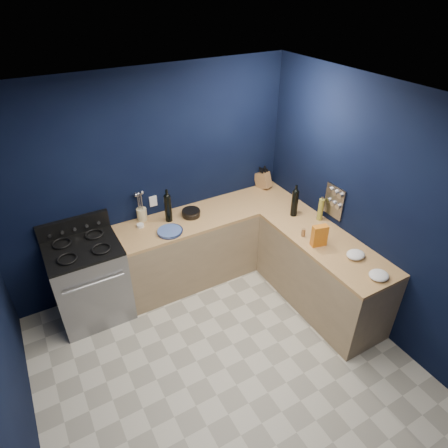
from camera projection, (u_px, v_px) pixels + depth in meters
floor at (225, 369)px, 3.92m from camera, size 3.50×3.50×0.02m
ceiling at (226, 113)px, 2.48m from camera, size 3.50×3.50×0.02m
wall_back at (151, 184)px, 4.48m from camera, size 3.50×0.02×2.60m
wall_right at (376, 214)px, 3.93m from camera, size 0.02×3.50×2.60m
cab_back at (211, 244)px, 4.97m from camera, size 2.30×0.63×0.86m
top_back at (210, 214)px, 4.72m from camera, size 2.30×0.63×0.04m
cab_right at (321, 274)px, 4.48m from camera, size 0.63×1.67×0.86m
top_right at (326, 242)px, 4.23m from camera, size 0.63×1.67×0.04m
gas_range at (90, 282)px, 4.31m from camera, size 0.76×0.66×0.92m
oven_door at (98, 300)px, 4.09m from camera, size 0.59×0.02×0.42m
cooktop at (82, 248)px, 4.05m from camera, size 0.76×0.66×0.03m
backguard at (74, 226)px, 4.21m from camera, size 0.76×0.06×0.20m
spice_panel at (334, 201)px, 4.38m from camera, size 0.02×0.28×0.38m
wall_outlet at (153, 201)px, 4.59m from camera, size 0.09×0.02×0.13m
plate_stack at (170, 232)px, 4.34m from camera, size 0.31×0.31×0.03m
ramekin at (140, 225)px, 4.45m from camera, size 0.10×0.10×0.03m
utensil_crock at (142, 214)px, 4.54m from camera, size 0.15×0.15×0.15m
wine_bottle_back at (168, 208)px, 4.47m from camera, size 0.10×0.10×0.33m
lemon_basket at (191, 213)px, 4.63m from camera, size 0.23×0.23×0.08m
knife_block at (263, 180)px, 5.21m from camera, size 0.18×0.27×0.26m
wine_bottle_right at (295, 203)px, 4.58m from camera, size 0.10×0.10×0.32m
oil_bottle at (321, 209)px, 4.51m from camera, size 0.08×0.08×0.27m
spice_jar_near at (303, 233)px, 4.27m from camera, size 0.06×0.06×0.09m
spice_jar_far at (316, 229)px, 4.33m from camera, size 0.06×0.06×0.09m
crouton_bag at (319, 236)px, 4.09m from camera, size 0.18×0.11×0.24m
towel_front at (356, 255)px, 3.96m from camera, size 0.22×0.19×0.07m
towel_end at (379, 275)px, 3.70m from camera, size 0.25×0.23×0.06m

